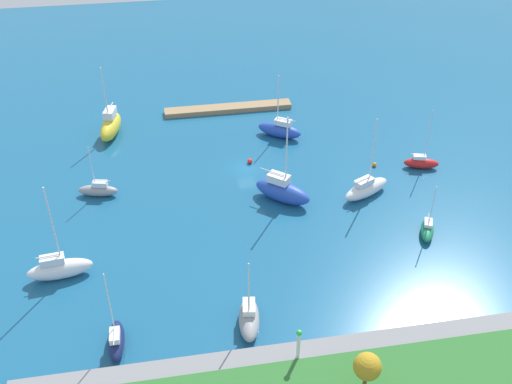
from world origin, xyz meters
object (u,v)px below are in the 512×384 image
(sailboat_white_lone_north, at_px, (366,188))
(park_tree_mideast, at_px, (367,367))
(harbor_beacon, at_px, (299,342))
(sailboat_gray_far_south, at_px, (249,318))
(sailboat_navy_mid_basin, at_px, (116,340))
(sailboat_gray_by_breakwater, at_px, (98,190))
(sailboat_green_west_end, at_px, (427,230))
(mooring_buoy_red, at_px, (250,161))
(sailboat_red_far_north, at_px, (421,163))
(mooring_buoy_orange, at_px, (375,165))
(sailboat_white_outer_mooring, at_px, (59,268))
(sailboat_yellow_inner_mooring, at_px, (111,125))
(sailboat_blue_lone_south, at_px, (282,191))
(pier_dock, at_px, (228,108))
(sailboat_blue_center_basin, at_px, (280,129))

(sailboat_white_lone_north, bearing_deg, park_tree_mideast, -135.09)
(harbor_beacon, relative_size, sailboat_gray_far_south, 0.42)
(harbor_beacon, distance_m, sailboat_navy_mid_basin, 18.04)
(park_tree_mideast, height_order, sailboat_gray_by_breakwater, sailboat_gray_by_breakwater)
(sailboat_green_west_end, distance_m, mooring_buoy_red, 27.41)
(sailboat_green_west_end, bearing_deg, park_tree_mideast, -12.10)
(sailboat_green_west_end, bearing_deg, sailboat_red_far_north, -176.29)
(sailboat_navy_mid_basin, bearing_deg, mooring_buoy_orange, -52.44)
(sailboat_white_outer_mooring, xyz_separation_m, sailboat_white_lone_north, (-38.98, -9.36, -0.11))
(sailboat_yellow_inner_mooring, distance_m, sailboat_gray_far_south, 45.20)
(sailboat_yellow_inner_mooring, height_order, sailboat_green_west_end, sailboat_yellow_inner_mooring)
(sailboat_gray_by_breakwater, bearing_deg, sailboat_white_lone_north, -177.82)
(sailboat_navy_mid_basin, height_order, sailboat_green_west_end, sailboat_navy_mid_basin)
(mooring_buoy_red, distance_m, mooring_buoy_orange, 18.08)
(harbor_beacon, relative_size, mooring_buoy_orange, 6.17)
(mooring_buoy_red, relative_size, mooring_buoy_orange, 1.23)
(sailboat_gray_by_breakwater, distance_m, sailboat_gray_far_south, 30.90)
(sailboat_white_outer_mooring, xyz_separation_m, mooring_buoy_orange, (-42.59, -16.14, -1.01))
(sailboat_white_outer_mooring, bearing_deg, sailboat_red_far_north, 10.26)
(sailboat_yellow_inner_mooring, bearing_deg, mooring_buoy_red, 72.79)
(sailboat_green_west_end, height_order, sailboat_red_far_north, sailboat_red_far_north)
(sailboat_yellow_inner_mooring, relative_size, sailboat_green_west_end, 1.58)
(sailboat_blue_lone_south, relative_size, mooring_buoy_red, 16.91)
(mooring_buoy_orange, bearing_deg, sailboat_yellow_inner_mooring, -22.73)
(harbor_beacon, xyz_separation_m, mooring_buoy_orange, (-19.00, -32.62, -2.92))
(sailboat_red_far_north, bearing_deg, sailboat_navy_mid_basin, -133.41)
(sailboat_gray_by_breakwater, bearing_deg, park_tree_mideast, 136.44)
(sailboat_navy_mid_basin, height_order, sailboat_yellow_inner_mooring, sailboat_yellow_inner_mooring)
(sailboat_gray_by_breakwater, xyz_separation_m, mooring_buoy_orange, (-39.04, -0.60, -0.60))
(sailboat_white_outer_mooring, distance_m, sailboat_white_lone_north, 40.09)
(sailboat_white_outer_mooring, bearing_deg, sailboat_gray_far_south, -34.82)
(sailboat_green_west_end, height_order, sailboat_blue_lone_south, sailboat_blue_lone_south)
(sailboat_navy_mid_basin, relative_size, mooring_buoy_red, 12.92)
(sailboat_green_west_end, distance_m, sailboat_white_lone_north, 10.41)
(pier_dock, bearing_deg, sailboat_navy_mid_basin, 70.01)
(sailboat_white_outer_mooring, relative_size, sailboat_red_far_north, 1.32)
(sailboat_gray_by_breakwater, distance_m, sailboat_white_outer_mooring, 15.94)
(sailboat_white_outer_mooring, xyz_separation_m, sailboat_red_far_north, (-49.00, -14.65, -0.42))
(harbor_beacon, height_order, sailboat_white_outer_mooring, sailboat_white_outer_mooring)
(sailboat_gray_far_south, bearing_deg, sailboat_navy_mid_basin, -78.95)
(harbor_beacon, relative_size, sailboat_red_far_north, 0.40)
(sailboat_white_lone_north, bearing_deg, sailboat_blue_center_basin, 88.65)
(sailboat_red_far_north, distance_m, sailboat_white_lone_north, 11.34)
(sailboat_blue_lone_south, distance_m, sailboat_white_lone_north, 11.33)
(mooring_buoy_red, bearing_deg, sailboat_white_lone_north, 142.76)
(sailboat_gray_by_breakwater, relative_size, sailboat_white_outer_mooring, 0.62)
(mooring_buoy_orange, bearing_deg, sailboat_blue_lone_south, 21.57)
(pier_dock, relative_size, sailboat_gray_far_south, 2.41)
(park_tree_mideast, distance_m, sailboat_gray_far_south, 14.02)
(harbor_beacon, relative_size, sailboat_yellow_inner_mooring, 0.32)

